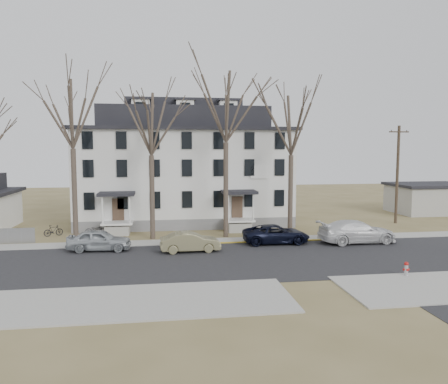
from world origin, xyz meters
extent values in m
plane|color=olive|center=(0.00, 0.00, 0.00)|extent=(120.00, 120.00, 0.00)
cube|color=#27272A|center=(0.00, 2.00, 0.00)|extent=(120.00, 10.00, 0.04)
cube|color=#A09F97|center=(0.00, 8.00, 0.00)|extent=(120.00, 2.00, 0.08)
cube|color=#A09F97|center=(-8.00, -5.00, 0.00)|extent=(20.00, 5.00, 0.08)
cube|color=gold|center=(5.00, 7.10, 0.00)|extent=(14.00, 0.25, 0.06)
cube|color=slate|center=(-2.00, 18.00, 0.50)|extent=(20.00, 10.00, 1.00)
cube|color=silver|center=(-2.00, 18.00, 5.00)|extent=(20.00, 10.00, 8.00)
cube|color=black|center=(-2.00, 18.00, 9.10)|extent=(20.80, 10.80, 0.30)
cube|color=black|center=(-2.00, 18.00, 10.25)|extent=(16.00, 7.00, 2.00)
cube|color=black|center=(-2.00, 18.00, 11.65)|extent=(11.00, 4.50, 0.80)
cube|color=white|center=(-8.00, 12.04, 1.00)|extent=(2.60, 2.00, 0.16)
cube|color=white|center=(2.50, 12.04, 1.00)|extent=(2.60, 2.00, 0.16)
cube|color=white|center=(4.50, 12.92, 5.20)|extent=(1.60, 0.08, 1.20)
cube|color=#A09F97|center=(26.00, 20.00, 1.50)|extent=(8.00, 6.00, 3.00)
cube|color=black|center=(26.00, 20.00, 3.20)|extent=(8.50, 6.50, 0.30)
cylinder|color=#473B31|center=(-11.00, 9.80, 3.64)|extent=(0.40, 0.40, 7.28)
cylinder|color=#473B31|center=(-5.00, 9.80, 3.38)|extent=(0.40, 0.40, 6.76)
cylinder|color=#473B31|center=(1.00, 9.80, 3.90)|extent=(0.40, 0.40, 7.80)
cylinder|color=#473B31|center=(6.50, 9.80, 3.38)|extent=(0.40, 0.40, 6.76)
cylinder|color=#3D3023|center=(18.50, 14.00, 4.75)|extent=(0.28, 0.28, 9.50)
cube|color=#3D3023|center=(18.50, 14.00, 8.90)|extent=(2.00, 0.12, 0.12)
imported|color=#B1B8BC|center=(-8.69, 6.03, 0.76)|extent=(4.57, 2.08, 1.52)
imported|color=#7B7551|center=(-2.29, 4.77, 0.70)|extent=(4.29, 1.70, 1.39)
imported|color=black|center=(4.43, 6.61, 0.71)|extent=(5.16, 2.47, 1.42)
imported|color=silver|center=(10.66, 5.90, 0.87)|extent=(6.07, 2.68, 1.73)
imported|color=black|center=(-9.79, 11.88, 0.45)|extent=(1.80, 0.85, 0.91)
imported|color=black|center=(-13.20, 11.89, 0.46)|extent=(1.58, 1.02, 0.92)
cylinder|color=#B7B7BA|center=(9.53, -2.91, 0.03)|extent=(0.34, 0.34, 0.06)
cylinder|color=#B7B7BA|center=(9.53, -2.91, 0.38)|extent=(0.23, 0.23, 0.59)
sphere|color=#A51411|center=(9.53, -2.91, 0.73)|extent=(0.25, 0.25, 0.25)
cylinder|color=#A51411|center=(9.53, -2.91, 0.42)|extent=(0.36, 0.13, 0.13)
cylinder|color=#A51411|center=(9.53, -2.91, 0.42)|extent=(0.13, 0.31, 0.13)
camera|label=1|loc=(-4.25, -25.52, 7.28)|focal=35.00mm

